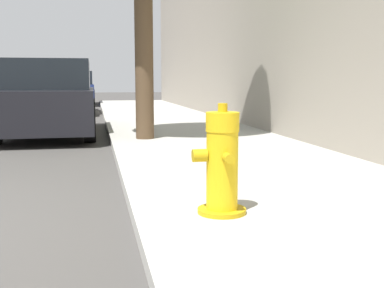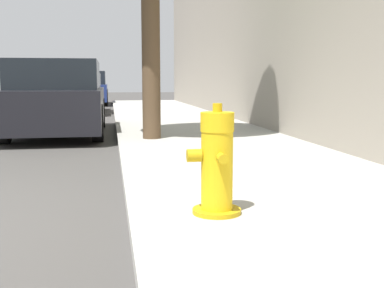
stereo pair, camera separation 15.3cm
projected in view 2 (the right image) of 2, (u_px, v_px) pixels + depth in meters
The scene contains 5 objects.
sidewalk_slab at pixel (313, 208), 3.94m from camera, with size 3.01×40.00×0.12m.
fire_hydrant at pixel (217, 165), 3.54m from camera, with size 0.40×0.41×0.82m.
parked_car_near at pixel (58, 99), 9.64m from camera, with size 1.80×4.30×1.48m.
parked_car_mid at pixel (76, 94), 16.03m from camera, with size 1.81×4.06×1.33m.
parked_car_far at pixel (88, 89), 21.48m from camera, with size 1.70×4.24×1.48m.
Camera 2 is at (1.98, -3.61, 1.10)m, focal length 45.00 mm.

